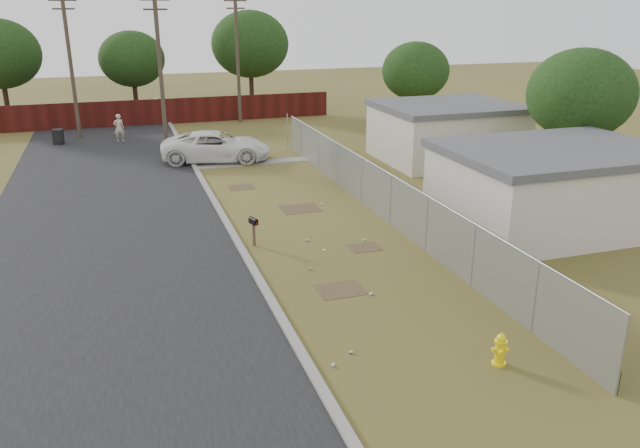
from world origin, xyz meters
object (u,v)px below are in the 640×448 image
object	(u,v)px
fire_hydrant	(500,350)
mailbox	(253,223)
pedestrian	(119,128)
pickup_truck	(216,146)
trash_bin	(58,137)

from	to	relation	value
fire_hydrant	mailbox	bearing A→B (deg)	112.11
mailbox	pedestrian	bearing A→B (deg)	101.43
fire_hydrant	pickup_truck	size ratio (longest dim) A/B	0.15
fire_hydrant	pedestrian	size ratio (longest dim) A/B	0.49
fire_hydrant	trash_bin	world-z (taller)	trash_bin
pedestrian	trash_bin	size ratio (longest dim) A/B	1.91
fire_hydrant	pickup_truck	world-z (taller)	pickup_truck
mailbox	trash_bin	distance (m)	22.02
fire_hydrant	mailbox	xyz separation A→B (m)	(-3.86, 9.50, 0.44)
fire_hydrant	trash_bin	size ratio (longest dim) A/B	0.93
mailbox	pedestrian	xyz separation A→B (m)	(-4.07, 20.13, 0.03)
pedestrian	fire_hydrant	bearing A→B (deg)	98.42
pickup_truck	trash_bin	world-z (taller)	pickup_truck
fire_hydrant	pedestrian	world-z (taller)	pedestrian
trash_bin	pickup_truck	bearing A→B (deg)	-40.97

